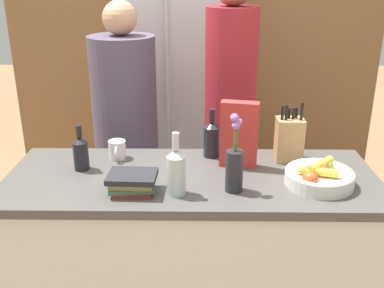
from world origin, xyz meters
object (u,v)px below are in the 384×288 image
(refrigerator, at_px, (178,83))
(person_at_sink, at_px, (126,127))
(cereal_box, at_px, (239,135))
(coffee_mug, at_px, (117,150))
(fruit_bowl, at_px, (319,176))
(book_stack, at_px, (132,182))
(bottle_oil, at_px, (176,171))
(person_in_blue, at_px, (230,108))
(bottle_wine, at_px, (212,138))
(knife_block, at_px, (289,139))
(bottle_vinegar, at_px, (81,152))
(flower_vase, at_px, (234,166))

(refrigerator, distance_m, person_at_sink, 0.76)
(cereal_box, height_order, coffee_mug, cereal_box)
(fruit_bowl, relative_size, book_stack, 1.43)
(bottle_oil, bearing_deg, book_stack, 174.99)
(person_in_blue, bearing_deg, book_stack, -118.56)
(bottle_oil, xyz_separation_m, bottle_wine, (0.15, 0.40, -0.01))
(knife_block, bearing_deg, cereal_box, -162.94)
(person_at_sink, relative_size, person_in_blue, 0.90)
(coffee_mug, xyz_separation_m, person_in_blue, (0.57, 0.43, 0.08))
(person_at_sink, bearing_deg, coffee_mug, -72.60)
(bottle_vinegar, bearing_deg, book_stack, -40.07)
(refrigerator, bearing_deg, book_stack, -94.52)
(fruit_bowl, bearing_deg, flower_vase, -170.92)
(book_stack, distance_m, bottle_wine, 0.52)
(flower_vase, xyz_separation_m, bottle_wine, (-0.08, 0.37, -0.02))
(flower_vase, xyz_separation_m, coffee_mug, (-0.54, 0.33, -0.07))
(book_stack, relative_size, person_in_blue, 0.11)
(person_at_sink, bearing_deg, person_in_blue, 9.25)
(bottle_wine, bearing_deg, refrigerator, 100.66)
(flower_vase, bearing_deg, person_at_sink, 125.43)
(bottle_wine, bearing_deg, person_at_sink, 138.49)
(flower_vase, distance_m, book_stack, 0.42)
(knife_block, relative_size, person_at_sink, 0.18)
(knife_block, distance_m, person_at_sink, 0.98)
(cereal_box, xyz_separation_m, book_stack, (-0.46, -0.27, -0.11))
(fruit_bowl, relative_size, bottle_vinegar, 1.36)
(knife_block, xyz_separation_m, flower_vase, (-0.28, -0.33, 0.01))
(bottle_vinegar, height_order, bottle_wine, bottle_wine)
(coffee_mug, height_order, book_stack, coffee_mug)
(bottle_wine, distance_m, person_in_blue, 0.41)
(coffee_mug, distance_m, bottle_oil, 0.48)
(refrigerator, bearing_deg, cereal_box, -75.08)
(book_stack, height_order, person_in_blue, person_in_blue)
(knife_block, height_order, bottle_oil, knife_block)
(bottle_vinegar, bearing_deg, coffee_mug, 42.58)
(refrigerator, xyz_separation_m, person_in_blue, (0.33, -0.75, 0.04))
(knife_block, relative_size, flower_vase, 0.87)
(fruit_bowl, relative_size, cereal_box, 0.94)
(coffee_mug, bearing_deg, person_at_sink, 93.90)
(refrigerator, xyz_separation_m, book_stack, (-0.12, -1.53, -0.05))
(person_in_blue, bearing_deg, bottle_oil, -107.18)
(cereal_box, distance_m, bottle_vinegar, 0.72)
(person_in_blue, bearing_deg, bottle_vinegar, -140.63)
(knife_block, bearing_deg, coffee_mug, 179.80)
(cereal_box, xyz_separation_m, person_at_sink, (-0.61, 0.55, -0.16))
(person_in_blue, bearing_deg, knife_block, -57.88)
(fruit_bowl, bearing_deg, person_at_sink, 141.55)
(flower_vase, xyz_separation_m, bottle_vinegar, (-0.68, 0.20, -0.03))
(bottle_oil, bearing_deg, knife_block, 35.00)
(knife_block, bearing_deg, person_in_blue, 120.74)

